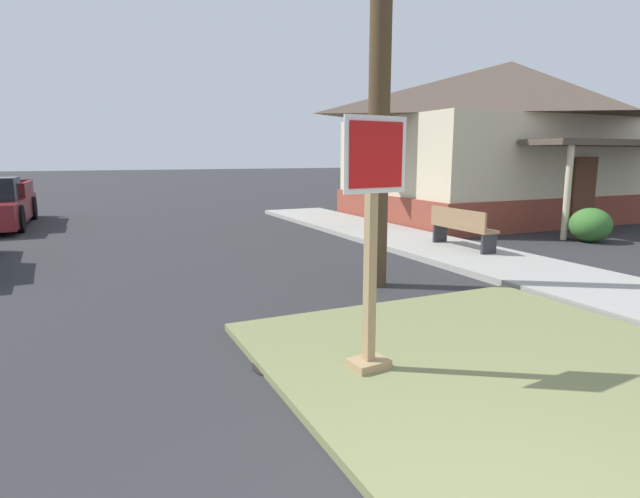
# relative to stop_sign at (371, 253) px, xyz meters

# --- Properties ---
(grass_corner_patch) EXTENTS (4.47, 5.91, 0.08)m
(grass_corner_patch) POSITION_rel_stop_sign_xyz_m (1.30, -1.09, -1.17)
(grass_corner_patch) COLOR olive
(grass_corner_patch) RESTS_ON ground
(sidewalk_strip) EXTENTS (2.20, 19.83, 0.12)m
(sidewalk_strip) POSITION_rel_stop_sign_xyz_m (4.74, 3.87, -1.15)
(sidewalk_strip) COLOR #9E9B93
(sidewalk_strip) RESTS_ON ground
(stop_sign) EXTENTS (0.67, 0.32, 2.35)m
(stop_sign) POSITION_rel_stop_sign_xyz_m (0.00, 0.00, 0.00)
(stop_sign) COLOR #A3845B
(stop_sign) RESTS_ON grass_corner_patch
(manhole_cover) EXTENTS (0.70, 0.70, 0.02)m
(manhole_cover) POSITION_rel_stop_sign_xyz_m (-0.63, 0.57, -1.20)
(manhole_cover) COLOR black
(manhole_cover) RESTS_ON ground
(street_bench) EXTENTS (0.43, 1.77, 0.85)m
(street_bench) POSITION_rel_stop_sign_xyz_m (4.97, 4.63, -0.61)
(street_bench) COLOR #93704C
(street_bench) RESTS_ON sidewalk_strip
(corner_house) EXTENTS (10.13, 7.72, 5.13)m
(corner_house) POSITION_rel_stop_sign_xyz_m (10.71, 9.27, 1.42)
(corner_house) COLOR brown
(corner_house) RESTS_ON ground
(shrub_near_porch) EXTENTS (0.97, 0.97, 0.83)m
(shrub_near_porch) POSITION_rel_stop_sign_xyz_m (8.85, 4.48, -0.79)
(shrub_near_porch) COLOR #38702D
(shrub_near_porch) RESTS_ON ground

